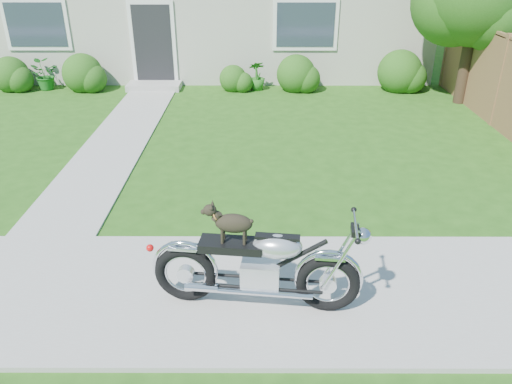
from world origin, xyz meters
TOP-DOWN VIEW (x-y plane):
  - ground at (0.00, 0.00)m, footprint 80.00×80.00m
  - sidewalk at (0.00, 0.00)m, footprint 24.00×2.20m
  - walkway at (-1.50, 5.00)m, footprint 1.20×8.00m
  - fence at (6.30, 5.75)m, footprint 0.12×6.62m
  - shrub_row at (0.37, 8.50)m, footprint 11.24×1.15m
  - potted_plant_left at (-4.38, 8.55)m, footprint 0.73×0.64m
  - potted_plant_right at (1.24, 8.55)m, footprint 0.52×0.52m
  - motorcycle_with_dog at (1.27, -0.28)m, footprint 2.22×0.60m

SIDE VIEW (x-z plane):
  - ground at x=0.00m, z-range 0.00..0.00m
  - walkway at x=-1.50m, z-range 0.00..0.03m
  - sidewalk at x=0.00m, z-range 0.00..0.04m
  - potted_plant_right at x=1.24m, z-range 0.00..0.75m
  - potted_plant_left at x=-4.38m, z-range 0.00..0.78m
  - shrub_row at x=0.37m, z-range -0.14..1.01m
  - motorcycle_with_dog at x=1.27m, z-range -0.04..1.15m
  - fence at x=6.30m, z-range -0.01..1.89m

